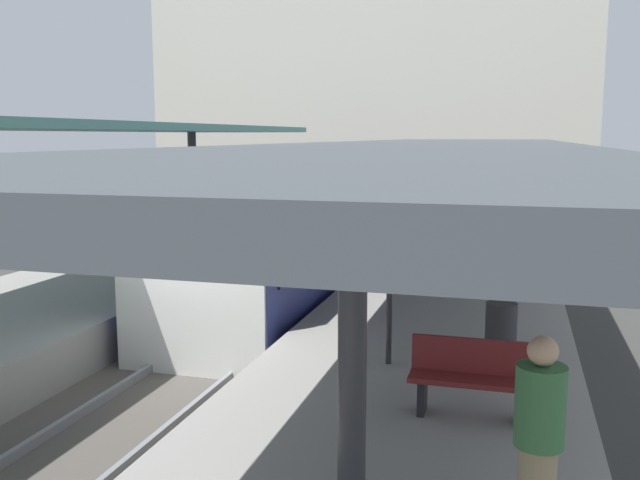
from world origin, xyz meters
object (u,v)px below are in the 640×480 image
(litter_bin, at_px, (501,331))
(passenger_near_bench, at_px, (538,446))
(platform_bench, at_px, (473,375))
(platform_sign, at_px, (390,248))
(commuter_train, at_px, (300,234))

(litter_bin, xyz_separation_m, passenger_near_bench, (0.36, -4.82, 0.50))
(litter_bin, relative_size, passenger_near_bench, 0.46)
(platform_bench, distance_m, litter_bin, 2.20)
(platform_sign, xyz_separation_m, passenger_near_bench, (1.84, -4.15, -0.73))
(platform_bench, bearing_deg, commuter_train, 119.03)
(platform_bench, bearing_deg, litter_bin, 83.35)
(commuter_train, relative_size, litter_bin, 15.20)
(litter_bin, bearing_deg, commuter_train, 128.33)
(platform_bench, xyz_separation_m, passenger_near_bench, (0.61, -2.64, 0.43))
(commuter_train, relative_size, platform_bench, 8.69)
(passenger_near_bench, bearing_deg, commuter_train, 115.54)
(litter_bin, distance_m, passenger_near_bench, 4.86)
(commuter_train, distance_m, platform_bench, 9.61)
(commuter_train, distance_m, platform_sign, 7.75)
(commuter_train, bearing_deg, platform_bench, -60.97)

